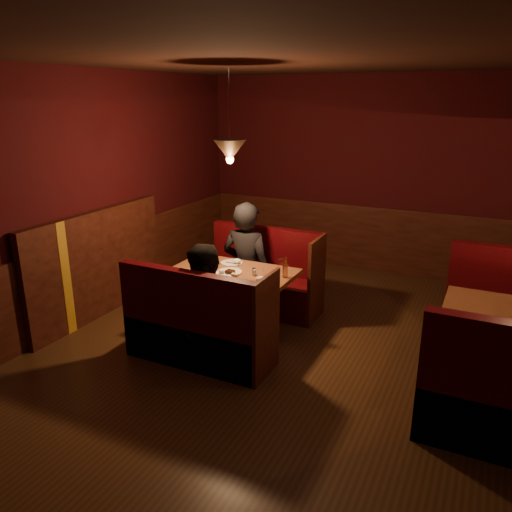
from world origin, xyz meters
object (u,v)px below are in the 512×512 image
at_px(main_table, 233,285).
at_px(main_bench_near, 198,333).
at_px(diner_b, 208,288).
at_px(main_bench_far, 264,283).
at_px(diner_a, 246,245).

xyz_separation_m(main_table, main_bench_near, (0.02, -0.78, -0.24)).
xyz_separation_m(main_bench_near, diner_b, (0.07, 0.10, 0.46)).
xyz_separation_m(main_bench_far, main_bench_near, (0.00, -1.55, 0.00)).
distance_m(main_bench_near, diner_a, 1.45).
bearing_deg(main_bench_far, diner_b, -87.30).
bearing_deg(main_bench_near, main_bench_far, 90.00).
relative_size(main_bench_far, diner_a, 0.86).
relative_size(diner_a, diner_b, 1.12).
height_order(main_table, main_bench_far, main_bench_far).
bearing_deg(diner_a, main_table, 102.96).
distance_m(main_bench_near, diner_b, 0.47).
bearing_deg(main_table, diner_b, -82.84).
relative_size(main_table, diner_a, 0.78).
xyz_separation_m(main_bench_far, diner_b, (0.07, -1.45, 0.46)).
height_order(main_table, diner_b, diner_b).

